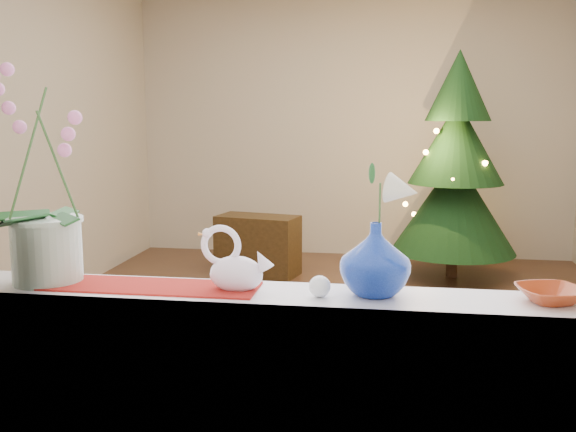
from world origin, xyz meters
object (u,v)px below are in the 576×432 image
object	(u,v)px
amber_dish	(551,296)
blue_vase	(375,254)
orchid_pot	(42,175)
xmas_tree	(456,166)
swan	(236,260)
side_table	(258,245)
paperweight	(320,286)

from	to	relation	value
amber_dish	blue_vase	bearing A→B (deg)	179.74
orchid_pot	xmas_tree	distance (m)	4.37
swan	side_table	world-z (taller)	swan
orchid_pot	blue_vase	size ratio (longest dim) A/B	2.75
paperweight	xmas_tree	size ratio (longest dim) A/B	0.03
blue_vase	amber_dish	distance (m)	0.52
paperweight	xmas_tree	xyz separation A→B (m)	(0.81, 4.06, 0.07)
blue_vase	side_table	size ratio (longest dim) A/B	0.35
xmas_tree	blue_vase	bearing A→B (deg)	-99.12
paperweight	side_table	xyz separation A→B (m)	(-0.97, 3.86, -0.68)
amber_dish	xmas_tree	size ratio (longest dim) A/B	0.08
paperweight	amber_dish	xyz separation A→B (m)	(0.67, 0.05, -0.01)
amber_dish	paperweight	bearing A→B (deg)	-175.91
swan	amber_dish	distance (m)	0.94
orchid_pot	blue_vase	xyz separation A→B (m)	(1.06, 0.01, -0.22)
side_table	swan	bearing A→B (deg)	-67.27
xmas_tree	side_table	size ratio (longest dim) A/B	2.77
swan	amber_dish	bearing A→B (deg)	2.36
side_table	paperweight	bearing A→B (deg)	-63.64
orchid_pot	swan	bearing A→B (deg)	-0.89
swan	side_table	xyz separation A→B (m)	(-0.71, 3.83, -0.74)
orchid_pot	side_table	bearing A→B (deg)	91.15
xmas_tree	amber_dish	bearing A→B (deg)	-91.94
paperweight	xmas_tree	bearing A→B (deg)	78.78
xmas_tree	side_table	bearing A→B (deg)	-173.60
orchid_pot	paperweight	world-z (taller)	orchid_pot
swan	amber_dish	xyz separation A→B (m)	(0.93, 0.02, -0.08)
blue_vase	amber_dish	xyz separation A→B (m)	(0.51, -0.00, -0.11)
blue_vase	xmas_tree	bearing A→B (deg)	80.88
amber_dish	swan	bearing A→B (deg)	-179.05
blue_vase	xmas_tree	world-z (taller)	xmas_tree
blue_vase	side_table	distance (m)	4.05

